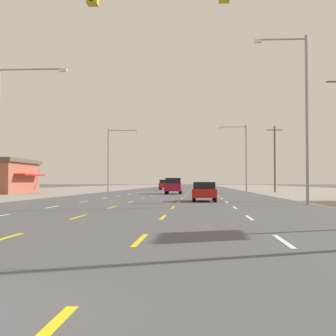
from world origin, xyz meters
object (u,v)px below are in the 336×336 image
(streetlight_left_row_0, at_px, (6,122))
(streetlight_right_row_0, at_px, (302,109))
(streetlight_left_row_1, at_px, (111,155))
(suv_center_turn_near, at_px, (174,186))
(streetlight_right_row_1, at_px, (243,153))
(sedan_inner_left_midfar, at_px, (174,185))
(sedan_inner_right_nearest, at_px, (204,191))
(suv_inner_left_mid, at_px, (165,184))

(streetlight_left_row_0, xyz_separation_m, streetlight_right_row_0, (19.48, 0.00, 0.72))
(streetlight_left_row_0, distance_m, streetlight_right_row_0, 19.50)
(streetlight_left_row_1, bearing_deg, suv_center_turn_near, -47.38)
(streetlight_left_row_1, distance_m, streetlight_right_row_1, 19.41)
(suv_center_turn_near, height_order, streetlight_left_row_0, streetlight_left_row_0)
(streetlight_left_row_1, height_order, streetlight_right_row_1, streetlight_right_row_1)
(suv_center_turn_near, bearing_deg, streetlight_right_row_1, 47.88)
(sedan_inner_left_midfar, distance_m, streetlight_left_row_1, 59.07)
(sedan_inner_right_nearest, relative_size, streetlight_right_row_0, 0.41)
(suv_center_turn_near, height_order, sedan_inner_left_midfar, suv_center_turn_near)
(streetlight_left_row_0, xyz_separation_m, streetlight_right_row_1, (19.36, 38.08, 0.21))
(sedan_inner_left_midfar, xyz_separation_m, streetlight_right_row_1, (13.20, -58.55, 4.91))
(sedan_inner_left_midfar, height_order, streetlight_left_row_1, streetlight_left_row_1)
(sedan_inner_left_midfar, xyz_separation_m, streetlight_left_row_1, (-6.21, -58.55, 4.75))
(sedan_inner_left_midfar, bearing_deg, streetlight_right_row_1, -77.30)
(suv_center_turn_near, relative_size, suv_inner_left_mid, 1.00)
(suv_center_turn_near, xyz_separation_m, streetlight_left_row_1, (-9.79, 10.64, 4.48))
(streetlight_right_row_0, bearing_deg, sedan_inner_left_midfar, 97.85)
(suv_inner_left_mid, height_order, streetlight_left_row_0, streetlight_left_row_0)
(sedan_inner_left_midfar, relative_size, streetlight_left_row_0, 0.49)
(sedan_inner_right_nearest, relative_size, streetlight_left_row_1, 0.48)
(sedan_inner_right_nearest, height_order, streetlight_right_row_0, streetlight_right_row_0)
(sedan_inner_left_midfar, distance_m, streetlight_left_row_0, 96.93)
(sedan_inner_right_nearest, relative_size, suv_inner_left_mid, 0.92)
(streetlight_right_row_1, bearing_deg, streetlight_left_row_0, -116.95)
(streetlight_right_row_0, distance_m, streetlight_left_row_1, 42.80)
(suv_center_turn_near, bearing_deg, streetlight_right_row_0, -70.46)
(sedan_inner_left_midfar, bearing_deg, streetlight_left_row_1, -96.05)
(suv_center_turn_near, bearing_deg, suv_inner_left_mid, 95.98)
(streetlight_right_row_1, bearing_deg, suv_center_turn_near, -132.12)
(sedan_inner_right_nearest, height_order, suv_center_turn_near, suv_center_turn_near)
(suv_inner_left_mid, relative_size, streetlight_left_row_0, 0.53)
(streetlight_right_row_0, bearing_deg, streetlight_left_row_1, 117.15)
(sedan_inner_right_nearest, distance_m, streetlight_left_row_1, 35.71)
(streetlight_right_row_1, bearing_deg, streetlight_right_row_0, -89.81)
(sedan_inner_right_nearest, distance_m, streetlight_right_row_1, 33.72)
(suv_inner_left_mid, height_order, streetlight_right_row_0, streetlight_right_row_0)
(streetlight_left_row_0, bearing_deg, streetlight_right_row_0, 0.00)
(sedan_inner_right_nearest, relative_size, streetlight_right_row_1, 0.46)
(sedan_inner_right_nearest, height_order, streetlight_right_row_1, streetlight_right_row_1)
(streetlight_right_row_0, bearing_deg, streetlight_left_row_0, 180.00)
(streetlight_left_row_1, relative_size, streetlight_right_row_1, 0.96)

